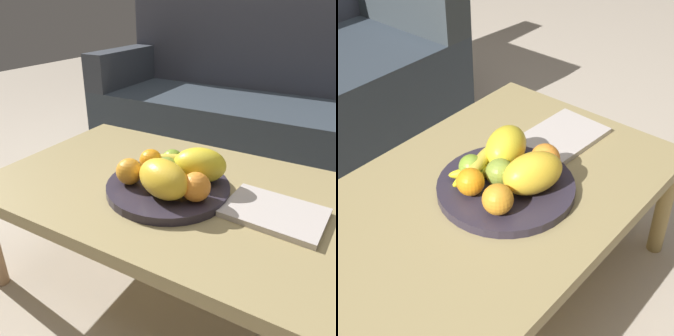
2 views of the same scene
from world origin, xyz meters
The scene contains 13 objects.
ground_plane centered at (0.00, 0.00, 0.00)m, with size 8.00×8.00×0.00m, color #BBAC98.
coffee_table centered at (0.00, 0.00, 0.35)m, with size 1.05×0.69×0.39m.
couch centered at (-0.13, 1.12, 0.30)m, with size 1.70×0.70×0.90m.
fruit_bowl centered at (0.04, -0.04, 0.40)m, with size 0.36×0.36×0.03m, color #2D2734.
melon_large_front centered at (0.06, -0.10, 0.46)m, with size 0.16×0.10×0.10m, color yellow.
melon_smaller_beside centered at (0.11, 0.02, 0.46)m, with size 0.15×0.10×0.10m, color yellow.
orange_front centered at (-0.05, 0.01, 0.45)m, with size 0.07×0.07×0.07m, color orange.
orange_left centered at (-0.06, -0.09, 0.45)m, with size 0.08×0.08×0.08m, color orange.
orange_right centered at (0.14, -0.08, 0.45)m, with size 0.08×0.08×0.08m, color orange.
apple_front centered at (0.02, -0.03, 0.45)m, with size 0.07×0.07×0.07m, color olive.
apple_left centered at (0.00, 0.05, 0.44)m, with size 0.07×0.07×0.07m, color olive.
banana_bunch centered at (0.01, 0.04, 0.44)m, with size 0.17×0.12×0.06m.
magazine centered at (0.34, -0.01, 0.39)m, with size 0.25×0.18×0.02m, color beige.
Camera 1 is at (0.47, -0.79, 0.89)m, focal length 36.47 mm.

